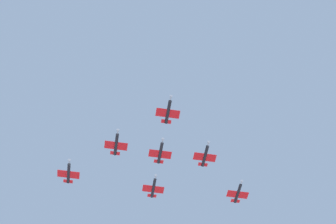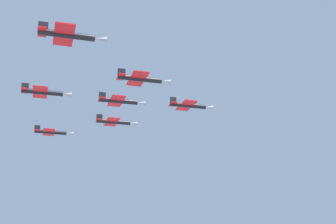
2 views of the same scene
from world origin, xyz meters
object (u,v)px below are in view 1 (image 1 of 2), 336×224
jet_lead (168,111)px  jet_port_trail (153,188)px  jet_port_outer (160,152)px  jet_starboard_outer (238,193)px  jet_port_inner (205,155)px  jet_center_rear (69,173)px  jet_starboard_inner (116,144)px

jet_lead → jet_port_trail: jet_lead is taller
jet_port_outer → jet_starboard_outer: size_ratio=1.00×
jet_port_inner → jet_lead: bearing=45.0°
jet_starboard_outer → jet_port_trail: (37.83, -4.29, 1.10)m
jet_port_trail → jet_port_inner: bearing=129.8°
jet_port_inner → jet_center_rear: size_ratio=1.00×
jet_lead → jet_port_inner: (-19.19, -18.69, -1.28)m
jet_lead → jet_center_rear: jet_lead is taller
jet_center_rear → jet_starboard_outer: bearing=-180.0°
jet_starboard_outer → jet_center_rear: 75.76m
jet_port_trail → jet_lead: bearing=90.0°
jet_port_inner → jet_center_rear: (56.57, -19.70, 0.07)m
jet_starboard_outer → jet_port_trail: bearing=-5.7°
jet_port_outer → jet_starboard_outer: (-38.11, -16.54, -0.63)m
jet_port_outer → jet_port_inner: bearing=174.3°
jet_lead → jet_port_inner: size_ratio=1.00×
jet_starboard_outer → jet_port_outer: bearing=24.2°
jet_starboard_inner → jet_port_outer: jet_port_outer is taller
jet_port_outer → jet_starboard_outer: bearing=-155.8°
jet_port_outer → jet_port_trail: bearing=-90.0°
jet_starboard_inner → jet_port_trail: size_ratio=1.00×
jet_port_inner → jet_port_outer: jet_port_outer is taller
jet_lead → jet_port_trail: size_ratio=1.00×
jet_port_inner → jet_starboard_outer: bearing=-135.0°
jet_port_trail → jet_port_outer: bearing=90.0°
jet_starboard_inner → jet_center_rear: (18.69, -19.19, -0.25)m
jet_starboard_outer → jet_starboard_inner: bearing=18.4°
jet_port_trail → jet_starboard_outer: bearing=174.3°
jet_lead → jet_port_trail: (-0.56, -41.67, -0.14)m
jet_lead → jet_center_rear: size_ratio=1.00×
jet_port_outer → jet_port_trail: 20.84m
jet_port_outer → jet_port_trail: size_ratio=1.00×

